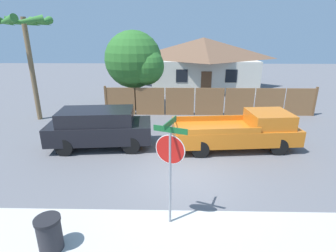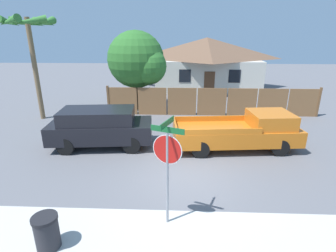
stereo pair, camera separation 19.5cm
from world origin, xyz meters
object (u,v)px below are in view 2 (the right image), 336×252
(orange_pickup, at_px, (242,131))
(trash_bin, at_px, (47,232))
(oak_tree, at_px, (138,61))
(house, at_px, (206,62))
(stop_sign, at_px, (167,156))
(palm_tree, at_px, (29,31))
(red_suv, at_px, (100,127))

(orange_pickup, height_order, trash_bin, orange_pickup)
(trash_bin, bearing_deg, oak_tree, 87.95)
(house, xyz_separation_m, stop_sign, (-2.89, -20.06, -0.42))
(oak_tree, distance_m, trash_bin, 13.06)
(house, bearing_deg, stop_sign, -98.20)
(house, height_order, trash_bin, house)
(orange_pickup, relative_size, trash_bin, 6.47)
(house, bearing_deg, oak_tree, -122.53)
(oak_tree, relative_size, palm_tree, 0.88)
(stop_sign, relative_size, trash_bin, 3.40)
(house, xyz_separation_m, orange_pickup, (0.26, -14.89, -1.62))
(house, relative_size, palm_tree, 1.70)
(palm_tree, xyz_separation_m, stop_sign, (8.26, -9.32, -3.13))
(red_suv, relative_size, orange_pickup, 0.83)
(oak_tree, xyz_separation_m, red_suv, (-0.87, -6.55, -2.32))
(palm_tree, height_order, trash_bin, palm_tree)
(house, distance_m, palm_tree, 15.72)
(palm_tree, bearing_deg, trash_bin, -62.66)
(palm_tree, relative_size, stop_sign, 1.99)
(stop_sign, distance_m, trash_bin, 3.47)
(orange_pickup, relative_size, stop_sign, 1.90)
(house, bearing_deg, palm_tree, -136.06)
(oak_tree, relative_size, red_suv, 1.10)
(palm_tree, xyz_separation_m, orange_pickup, (11.41, -4.15, -4.33))
(orange_pickup, bearing_deg, stop_sign, -126.83)
(stop_sign, bearing_deg, palm_tree, 152.40)
(house, height_order, oak_tree, oak_tree)
(trash_bin, bearing_deg, stop_sign, 19.74)
(orange_pickup, height_order, stop_sign, stop_sign)
(oak_tree, distance_m, palm_tree, 6.55)
(house, bearing_deg, red_suv, -112.60)
(trash_bin, bearing_deg, palm_tree, 117.34)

